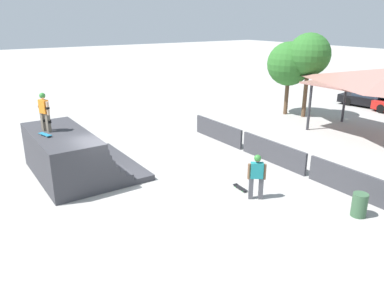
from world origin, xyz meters
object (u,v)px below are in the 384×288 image
skater_on_deck (44,109)px  tree_far_back (289,64)px  skateboard_on_ground (240,187)px  trash_bin (359,205)px  skateboard_on_deck (45,135)px  bystander_walking (257,173)px  parked_car_black (369,99)px  tree_beside_pavilion (309,55)px

skater_on_deck → tree_far_back: tree_far_back is taller
skater_on_deck → skateboard_on_ground: skater_on_deck is taller
trash_bin → skateboard_on_ground: bearing=-153.5°
skater_on_deck → skateboard_on_deck: bearing=-38.8°
bystander_walking → parked_car_black: (-6.67, 18.19, -0.45)m
bystander_walking → skateboard_on_ground: size_ratio=2.29×
tree_far_back → skateboard_on_deck: bearing=-81.5°
trash_bin → tree_far_back: bearing=142.3°
bystander_walking → skateboard_on_ground: (-0.98, 0.07, -0.99)m
tree_beside_pavilion → skateboard_on_ground: bearing=-60.6°
skateboard_on_ground → tree_beside_pavilion: 13.81m
tree_far_back → skater_on_deck: bearing=-83.5°
skater_on_deck → skateboard_on_deck: 1.13m
bystander_walking → skateboard_on_ground: 1.40m
parked_car_black → tree_beside_pavilion: bearing=-103.9°
skater_on_deck → bystander_walking: bearing=20.5°
tree_beside_pavilion → skater_on_deck: bearing=-87.8°
skateboard_on_ground → tree_beside_pavilion: tree_beside_pavilion is taller
bystander_walking → skateboard_on_ground: bearing=-57.6°
skater_on_deck → parked_car_black: skater_on_deck is taller
skater_on_deck → trash_bin: (9.75, 7.90, -2.53)m
tree_far_back → parked_car_black: size_ratio=1.11×
skater_on_deck → parked_car_black: size_ratio=0.36×
tree_far_back → tree_beside_pavilion: bearing=20.5°
skateboard_on_deck → skateboard_on_ground: bearing=34.7°
trash_bin → skater_on_deck: bearing=-141.0°
tree_beside_pavilion → tree_far_back: 1.49m
bystander_walking → parked_car_black: bystander_walking is taller
tree_beside_pavilion → trash_bin: (10.43, -9.48, -3.82)m
skateboard_on_deck → tree_beside_pavilion: tree_beside_pavilion is taller
skater_on_deck → trash_bin: 12.80m
tree_far_back → trash_bin: (11.68, -9.01, -3.14)m
bystander_walking → tree_far_back: bearing=-105.2°
skateboard_on_ground → parked_car_black: size_ratio=0.17×
skater_on_deck → tree_far_back: (-1.93, 16.91, 0.61)m
skater_on_deck → tree_far_back: bearing=76.1°
skater_on_deck → tree_beside_pavilion: (-0.68, 17.38, 1.29)m
tree_beside_pavilion → trash_bin: size_ratio=6.70×
skateboard_on_deck → skater_on_deck: bearing=146.2°
skater_on_deck → skateboard_on_deck: skater_on_deck is taller
tree_beside_pavilion → parked_car_black: (0.77, 6.65, -3.64)m
trash_bin → parked_car_black: parked_car_black is taller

